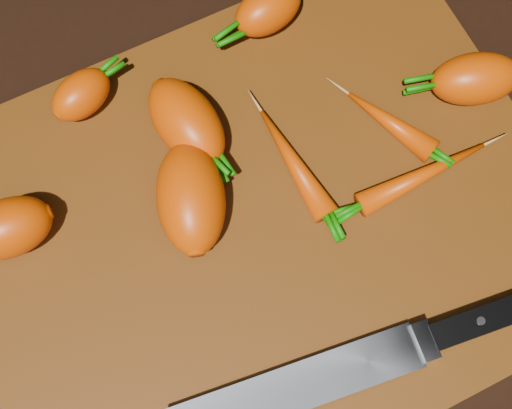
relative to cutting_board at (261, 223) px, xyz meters
name	(u,v)px	position (x,y,z in m)	size (l,w,h in m)	color
ground	(261,227)	(0.00, 0.00, -0.01)	(2.00, 2.00, 0.01)	black
cutting_board	(261,223)	(0.00, 0.00, 0.00)	(0.50, 0.40, 0.01)	#572A07
carrot_0	(9,228)	(-0.19, 0.08, 0.03)	(0.07, 0.05, 0.05)	#E74803
carrot_1	(186,122)	(-0.02, 0.10, 0.03)	(0.09, 0.05, 0.05)	#E74803
carrot_2	(191,198)	(-0.05, 0.04, 0.03)	(0.10, 0.06, 0.06)	#E74803
carrot_3	(268,9)	(0.09, 0.17, 0.03)	(0.07, 0.04, 0.04)	#E74803
carrot_4	(81,95)	(-0.09, 0.17, 0.02)	(0.06, 0.04, 0.04)	#E74803
carrot_5	(475,79)	(0.22, 0.03, 0.03)	(0.08, 0.05, 0.05)	#E74803
carrot_6	(293,162)	(0.05, 0.03, 0.02)	(0.11, 0.02, 0.02)	#E74803
carrot_7	(423,175)	(0.14, -0.03, 0.02)	(0.12, 0.02, 0.02)	#E74803
carrot_8	(390,123)	(0.14, 0.03, 0.02)	(0.09, 0.02, 0.02)	#E74803
knife	(321,379)	(-0.02, -0.14, 0.01)	(0.33, 0.07, 0.02)	gray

